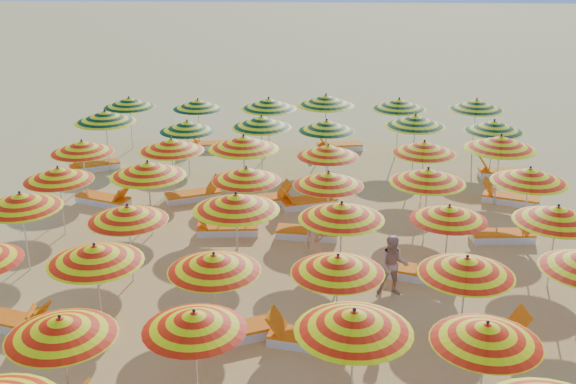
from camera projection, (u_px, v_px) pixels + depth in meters
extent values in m
plane|color=#DAB361|center=(287.00, 256.00, 18.91)|extent=(120.00, 120.00, 0.00)
cylinder|color=silver|center=(66.00, 368.00, 12.55)|extent=(0.04, 0.04, 1.92)
cone|color=orange|center=(61.00, 327.00, 12.25)|extent=(2.26, 2.26, 0.37)
sphere|color=black|center=(59.00, 316.00, 12.18)|extent=(0.06, 0.06, 0.06)
cylinder|color=silver|center=(196.00, 360.00, 12.84)|extent=(0.04, 0.04, 1.86)
cone|color=orange|center=(194.00, 321.00, 12.55)|extent=(2.01, 2.01, 0.35)
sphere|color=black|center=(194.00, 311.00, 12.48)|extent=(0.06, 0.06, 0.06)
cylinder|color=silver|center=(352.00, 366.00, 12.52)|extent=(0.04, 0.04, 2.05)
cone|color=orange|center=(354.00, 321.00, 12.20)|extent=(2.11, 2.11, 0.39)
sphere|color=black|center=(354.00, 309.00, 12.12)|extent=(0.07, 0.07, 0.07)
cylinder|color=silver|center=(482.00, 375.00, 12.39)|extent=(0.04, 0.04, 1.91)
cone|color=orange|center=(487.00, 333.00, 12.10)|extent=(2.00, 2.00, 0.36)
sphere|color=black|center=(488.00, 322.00, 12.02)|extent=(0.06, 0.06, 0.06)
cylinder|color=silver|center=(99.00, 291.00, 15.07)|extent=(0.04, 0.04, 1.99)
cone|color=orange|center=(95.00, 254.00, 14.76)|extent=(2.06, 2.06, 0.38)
sphere|color=black|center=(94.00, 244.00, 14.68)|extent=(0.07, 0.07, 0.07)
cylinder|color=silver|center=(215.00, 299.00, 14.85)|extent=(0.04, 0.04, 1.92)
cone|color=orange|center=(214.00, 262.00, 14.55)|extent=(2.25, 2.25, 0.36)
sphere|color=black|center=(214.00, 253.00, 14.47)|extent=(0.06, 0.06, 0.06)
cylinder|color=silver|center=(337.00, 301.00, 14.76)|extent=(0.04, 0.04, 1.92)
cone|color=orange|center=(338.00, 264.00, 14.47)|extent=(2.50, 2.50, 0.37)
sphere|color=black|center=(338.00, 255.00, 14.39)|extent=(0.06, 0.06, 0.06)
cylinder|color=silver|center=(463.00, 303.00, 14.64)|extent=(0.04, 0.04, 1.95)
cone|color=orange|center=(467.00, 266.00, 14.34)|extent=(2.44, 2.44, 0.37)
sphere|color=black|center=(468.00, 256.00, 14.26)|extent=(0.07, 0.07, 0.07)
cylinder|color=silver|center=(25.00, 233.00, 17.81)|extent=(0.04, 0.04, 2.00)
cone|color=orange|center=(20.00, 201.00, 17.50)|extent=(2.46, 2.46, 0.38)
sphere|color=black|center=(19.00, 192.00, 17.42)|extent=(0.07, 0.07, 0.07)
cylinder|color=silver|center=(130.00, 245.00, 17.28)|extent=(0.04, 0.04, 1.91)
cone|color=orange|center=(128.00, 213.00, 16.98)|extent=(2.10, 2.10, 0.36)
sphere|color=black|center=(127.00, 205.00, 16.91)|extent=(0.06, 0.06, 0.06)
cylinder|color=silver|center=(237.00, 237.00, 17.50)|extent=(0.04, 0.04, 2.10)
cone|color=orange|center=(236.00, 202.00, 17.17)|extent=(2.51, 2.51, 0.40)
sphere|color=black|center=(236.00, 193.00, 17.09)|extent=(0.07, 0.07, 0.07)
cylinder|color=silver|center=(341.00, 245.00, 17.11)|extent=(0.04, 0.04, 2.04)
cone|color=orange|center=(342.00, 211.00, 16.80)|extent=(2.41, 2.41, 0.39)
sphere|color=black|center=(342.00, 202.00, 16.72)|extent=(0.07, 0.07, 0.07)
cylinder|color=silver|center=(446.00, 244.00, 17.43)|extent=(0.04, 0.04, 1.85)
cone|color=orange|center=(449.00, 213.00, 17.14)|extent=(1.98, 1.98, 0.35)
sphere|color=black|center=(450.00, 205.00, 17.07)|extent=(0.06, 0.06, 0.06)
cylinder|color=silver|center=(553.00, 248.00, 16.97)|extent=(0.04, 0.04, 2.02)
cone|color=orange|center=(558.00, 214.00, 16.66)|extent=(2.29, 2.29, 0.39)
sphere|color=black|center=(559.00, 205.00, 16.58)|extent=(0.07, 0.07, 0.07)
cylinder|color=silver|center=(62.00, 202.00, 19.88)|extent=(0.04, 0.04, 1.91)
cone|color=orange|center=(58.00, 174.00, 19.58)|extent=(2.02, 2.02, 0.36)
sphere|color=black|center=(57.00, 167.00, 19.51)|extent=(0.06, 0.06, 0.06)
cylinder|color=silver|center=(150.00, 200.00, 19.81)|extent=(0.04, 0.04, 2.08)
cone|color=orange|center=(148.00, 169.00, 19.49)|extent=(2.54, 2.54, 0.40)
sphere|color=black|center=(147.00, 161.00, 19.41)|extent=(0.07, 0.07, 0.07)
cylinder|color=silver|center=(247.00, 202.00, 19.88)|extent=(0.04, 0.04, 1.90)
cone|color=orange|center=(246.00, 174.00, 19.58)|extent=(1.98, 1.98, 0.36)
sphere|color=black|center=(246.00, 167.00, 19.51)|extent=(0.06, 0.06, 0.06)
cylinder|color=silver|center=(328.00, 208.00, 19.51)|extent=(0.04, 0.04, 1.91)
cone|color=orange|center=(329.00, 179.00, 19.22)|extent=(2.26, 2.26, 0.36)
sphere|color=black|center=(329.00, 172.00, 19.14)|extent=(0.06, 0.06, 0.06)
cylinder|color=silver|center=(426.00, 206.00, 19.43)|extent=(0.04, 0.04, 2.03)
cone|color=orange|center=(428.00, 176.00, 19.12)|extent=(2.49, 2.49, 0.39)
sphere|color=black|center=(429.00, 168.00, 19.04)|extent=(0.07, 0.07, 0.07)
cylinder|color=silver|center=(526.00, 206.00, 19.45)|extent=(0.04, 0.04, 2.04)
cone|color=orange|center=(530.00, 175.00, 19.13)|extent=(2.51, 2.51, 0.39)
sphere|color=black|center=(531.00, 167.00, 19.05)|extent=(0.07, 0.07, 0.07)
cylinder|color=silver|center=(85.00, 173.00, 22.16)|extent=(0.04, 0.04, 1.92)
cone|color=orange|center=(82.00, 147.00, 21.86)|extent=(2.16, 2.16, 0.37)
sphere|color=black|center=(81.00, 140.00, 21.79)|extent=(0.06, 0.06, 0.06)
cylinder|color=silver|center=(173.00, 172.00, 22.15)|extent=(0.04, 0.04, 1.98)
cone|color=orange|center=(171.00, 145.00, 21.85)|extent=(2.60, 2.60, 0.38)
sphere|color=black|center=(171.00, 138.00, 21.77)|extent=(0.07, 0.07, 0.07)
cylinder|color=silver|center=(244.00, 171.00, 21.94)|extent=(0.04, 0.04, 2.13)
cone|color=orange|center=(244.00, 142.00, 21.61)|extent=(2.61, 2.61, 0.41)
sphere|color=black|center=(243.00, 135.00, 21.53)|extent=(0.07, 0.07, 0.07)
cylinder|color=silver|center=(328.00, 176.00, 21.91)|extent=(0.04, 0.04, 1.88)
cone|color=orange|center=(328.00, 151.00, 21.62)|extent=(1.95, 1.95, 0.36)
sphere|color=black|center=(328.00, 144.00, 21.55)|extent=(0.06, 0.06, 0.06)
cylinder|color=silver|center=(422.00, 174.00, 21.98)|extent=(0.04, 0.04, 1.96)
cone|color=orange|center=(424.00, 147.00, 21.68)|extent=(2.03, 2.03, 0.37)
sphere|color=black|center=(425.00, 140.00, 21.60)|extent=(0.07, 0.07, 0.07)
cylinder|color=silver|center=(497.00, 172.00, 21.87)|extent=(0.04, 0.04, 2.15)
cone|color=orange|center=(501.00, 142.00, 21.54)|extent=(2.49, 2.49, 0.41)
sphere|color=black|center=(501.00, 135.00, 21.46)|extent=(0.07, 0.07, 0.07)
cylinder|color=silver|center=(107.00, 142.00, 24.88)|extent=(0.04, 0.04, 2.09)
cone|color=#787C08|center=(105.00, 116.00, 24.56)|extent=(2.60, 2.60, 0.40)
sphere|color=black|center=(104.00, 110.00, 24.47)|extent=(0.07, 0.07, 0.07)
cylinder|color=silver|center=(188.00, 149.00, 24.50)|extent=(0.04, 0.04, 1.87)
cone|color=#787C08|center=(187.00, 126.00, 24.21)|extent=(1.90, 1.90, 0.36)
sphere|color=black|center=(187.00, 120.00, 24.14)|extent=(0.06, 0.06, 0.06)
cylinder|color=silver|center=(262.00, 147.00, 24.43)|extent=(0.04, 0.04, 2.04)
cone|color=#787C08|center=(261.00, 122.00, 24.12)|extent=(2.62, 2.62, 0.39)
sphere|color=black|center=(261.00, 115.00, 24.04)|extent=(0.07, 0.07, 0.07)
cylinder|color=silver|center=(326.00, 149.00, 24.41)|extent=(0.04, 0.04, 1.91)
cone|color=#787C08|center=(327.00, 126.00, 24.12)|extent=(2.06, 2.06, 0.36)
sphere|color=black|center=(327.00, 120.00, 24.04)|extent=(0.06, 0.06, 0.06)
cylinder|color=silver|center=(414.00, 146.00, 24.48)|extent=(0.04, 0.04, 2.06)
cone|color=#787C08|center=(415.00, 121.00, 24.16)|extent=(2.36, 2.36, 0.39)
sphere|color=black|center=(416.00, 114.00, 24.08)|extent=(0.07, 0.07, 0.07)
cylinder|color=silver|center=(491.00, 151.00, 24.17)|extent=(0.04, 0.04, 1.97)
cone|color=#787C08|center=(494.00, 126.00, 23.87)|extent=(2.43, 2.43, 0.38)
sphere|color=black|center=(495.00, 120.00, 23.79)|extent=(0.07, 0.07, 0.07)
cylinder|color=silver|center=(131.00, 124.00, 27.33)|extent=(0.04, 0.04, 1.94)
cone|color=#787C08|center=(129.00, 102.00, 27.03)|extent=(2.06, 2.06, 0.37)
sphere|color=black|center=(129.00, 97.00, 26.96)|extent=(0.06, 0.06, 0.06)
cylinder|color=silver|center=(199.00, 125.00, 27.30)|extent=(0.04, 0.04, 1.87)
cone|color=#787C08|center=(198.00, 104.00, 27.01)|extent=(2.37, 2.37, 0.36)
sphere|color=black|center=(198.00, 99.00, 26.94)|extent=(0.06, 0.06, 0.06)
cylinder|color=silver|center=(269.00, 127.00, 26.71)|extent=(0.04, 0.04, 2.06)
cone|color=#787C08|center=(269.00, 104.00, 26.39)|extent=(2.55, 2.55, 0.39)
sphere|color=black|center=(269.00, 98.00, 26.31)|extent=(0.07, 0.07, 0.07)
cylinder|color=silver|center=(325.00, 124.00, 26.95)|extent=(0.04, 0.04, 2.12)
cone|color=#787C08|center=(326.00, 100.00, 26.62)|extent=(2.33, 2.33, 0.40)
sphere|color=black|center=(326.00, 94.00, 26.53)|extent=(0.07, 0.07, 0.07)
cylinder|color=silver|center=(398.00, 127.00, 26.78)|extent=(0.04, 0.04, 2.02)
cone|color=#787C08|center=(399.00, 104.00, 26.47)|extent=(2.47, 2.47, 0.39)
sphere|color=black|center=(399.00, 98.00, 26.39)|extent=(0.07, 0.07, 0.07)
cylinder|color=silver|center=(474.00, 128.00, 26.64)|extent=(0.04, 0.04, 2.04)
cone|color=#787C08|center=(476.00, 105.00, 26.33)|extent=(2.05, 2.05, 0.39)
sphere|color=black|center=(477.00, 99.00, 26.25)|extent=(0.07, 0.07, 0.07)
cube|color=white|center=(12.00, 324.00, 15.56)|extent=(1.80, 1.04, 0.20)
cube|color=orange|center=(11.00, 318.00, 15.51)|extent=(1.80, 1.04, 0.06)
cube|color=orange|center=(37.00, 315.00, 15.22)|extent=(0.52, 0.66, 0.48)
cube|color=white|center=(74.00, 333.00, 15.20)|extent=(1.75, 0.74, 0.20)
cube|color=orange|center=(73.00, 328.00, 15.16)|extent=(1.75, 0.74, 0.06)
cube|color=orange|center=(38.00, 320.00, 15.04)|extent=(0.42, 0.61, 0.48)
cube|color=white|center=(243.00, 333.00, 15.21)|extent=(1.79, 1.23, 0.20)
cube|color=orange|center=(243.00, 328.00, 15.17)|extent=(1.79, 1.23, 0.06)
cube|color=orange|center=(211.00, 325.00, 14.84)|extent=(0.57, 0.68, 0.48)
cube|color=white|center=(309.00, 341.00, 14.92)|extent=(1.78, 0.91, 0.20)
cube|color=orange|center=(310.00, 336.00, 14.87)|extent=(1.78, 0.91, 0.06)
cube|color=orange|center=(277.00, 322.00, 14.95)|extent=(0.47, 0.64, 0.48)
cube|color=white|center=(484.00, 337.00, 15.07)|extent=(1.76, 0.79, 0.20)
cube|color=orange|center=(485.00, 331.00, 15.03)|extent=(1.76, 0.79, 0.06)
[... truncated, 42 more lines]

